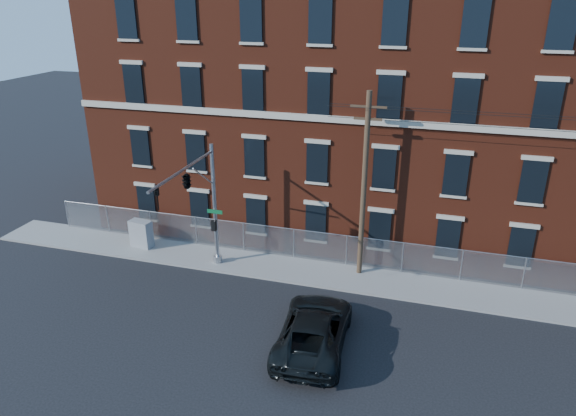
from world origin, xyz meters
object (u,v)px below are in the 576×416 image
Objects in this scene: utility_cabinet at (141,234)px; utility_pole_near at (364,184)px; traffic_signal_mast at (194,189)px; pickup_truck at (314,329)px.

utility_pole_near is at bearing 10.55° from utility_cabinet.
utility_cabinet is at bearing 151.14° from traffic_signal_mast.
utility_cabinet is (-5.24, 2.89, -4.43)m from traffic_signal_mast.
utility_pole_near reaches higher than traffic_signal_mast.
traffic_signal_mast is 0.70× the size of utility_pole_near.
utility_cabinet is at bearing -177.71° from utility_pole_near.
traffic_signal_mast is 7.45m from utility_cabinet.
pickup_truck is (-0.88, -6.91, -4.48)m from utility_pole_near.
pickup_truck is 13.91m from utility_cabinet.
utility_pole_near is 5.98× the size of utility_cabinet.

